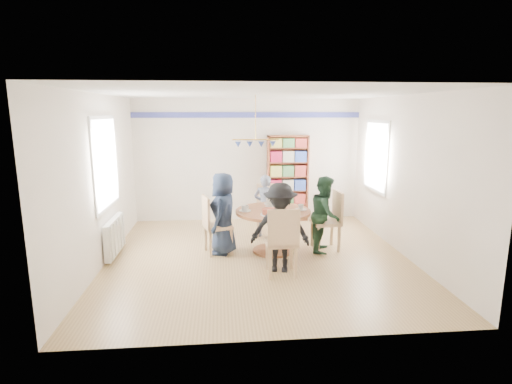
{
  "coord_description": "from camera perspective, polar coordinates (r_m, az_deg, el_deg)",
  "views": [
    {
      "loc": [
        -0.6,
        -6.37,
        2.42
      ],
      "look_at": [
        0.0,
        0.4,
        1.05
      ],
      "focal_mm": 28.0,
      "sensor_mm": 36.0,
      "label": 1
    }
  ],
  "objects": [
    {
      "name": "radiator",
      "position": [
        7.21,
        -19.54,
        -5.96
      ],
      "size": [
        0.12,
        1.0,
        0.6
      ],
      "color": "silver",
      "rests_on": "ground"
    },
    {
      "name": "person_right",
      "position": [
        7.07,
        9.86,
        -3.12
      ],
      "size": [
        0.69,
        0.78,
        1.34
      ],
      "primitive_type": "imported",
      "rotation": [
        0.0,
        0.0,
        1.23
      ],
      "color": "#193321",
      "rests_on": "ground"
    },
    {
      "name": "chair_near",
      "position": [
        5.93,
        3.77,
        -6.7
      ],
      "size": [
        0.47,
        0.47,
        1.06
      ],
      "color": "tan",
      "rests_on": "ground"
    },
    {
      "name": "person_left",
      "position": [
        6.87,
        -4.71,
        -3.08
      ],
      "size": [
        0.62,
        0.79,
        1.41
      ],
      "primitive_type": "imported",
      "rotation": [
        0.0,
        0.0,
        -1.85
      ],
      "color": "#192338",
      "rests_on": "ground"
    },
    {
      "name": "bookshelf",
      "position": [
        8.95,
        4.52,
        1.86
      ],
      "size": [
        0.91,
        0.27,
        1.91
      ],
      "color": "maroon",
      "rests_on": "ground"
    },
    {
      "name": "chair_left",
      "position": [
        6.9,
        -6.16,
        -4.3
      ],
      "size": [
        0.55,
        0.55,
        1.02
      ],
      "color": "tan",
      "rests_on": "ground"
    },
    {
      "name": "chair_far",
      "position": [
        7.99,
        1.65,
        -2.12
      ],
      "size": [
        0.5,
        0.5,
        1.0
      ],
      "color": "tan",
      "rests_on": "ground"
    },
    {
      "name": "room_shell",
      "position": [
        7.28,
        -2.38,
        5.31
      ],
      "size": [
        5.0,
        5.0,
        5.0
      ],
      "color": "white",
      "rests_on": "ground"
    },
    {
      "name": "person_far",
      "position": [
        7.75,
        1.33,
        -2.04
      ],
      "size": [
        0.52,
        0.43,
        1.24
      ],
      "primitive_type": "imported",
      "rotation": [
        0.0,
        0.0,
        2.81
      ],
      "color": "gray",
      "rests_on": "ground"
    },
    {
      "name": "dining_table",
      "position": [
        6.95,
        2.45,
        -4.17
      ],
      "size": [
        1.3,
        1.3,
        0.75
      ],
      "color": "brown",
      "rests_on": "ground"
    },
    {
      "name": "chair_right",
      "position": [
        7.19,
        10.61,
        -3.62
      ],
      "size": [
        0.5,
        0.5,
        1.05
      ],
      "color": "tan",
      "rests_on": "ground"
    },
    {
      "name": "tableware",
      "position": [
        6.9,
        2.23,
        -2.03
      ],
      "size": [
        1.17,
        1.17,
        0.31
      ],
      "color": "white",
      "rests_on": "dining_table"
    },
    {
      "name": "person_near",
      "position": [
        6.09,
        3.45,
        -5.12
      ],
      "size": [
        0.98,
        0.7,
        1.38
      ],
      "primitive_type": "imported",
      "rotation": [
        0.0,
        0.0,
        -0.22
      ],
      "color": "black",
      "rests_on": "ground"
    },
    {
      "name": "ground",
      "position": [
        6.84,
        0.3,
        -9.33
      ],
      "size": [
        5.0,
        5.0,
        0.0
      ],
      "primitive_type": "plane",
      "color": "tan"
    }
  ]
}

